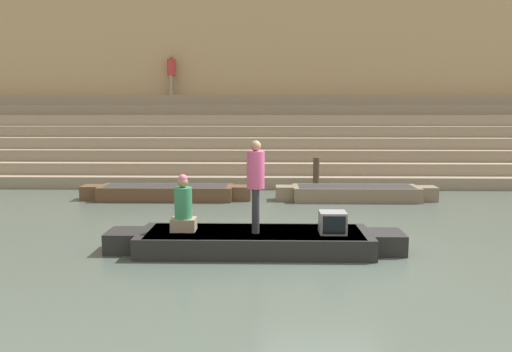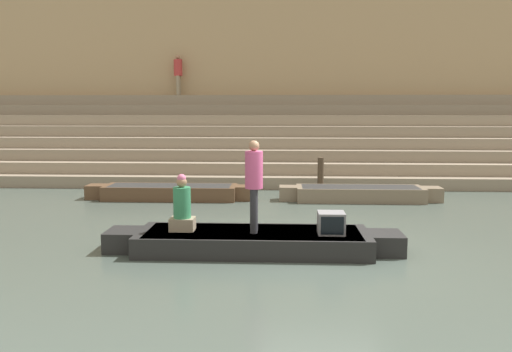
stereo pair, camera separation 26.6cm
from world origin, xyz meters
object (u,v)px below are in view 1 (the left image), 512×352
object	(u,v)px
moored_boat_shore	(356,193)
person_rowing	(183,208)
moored_boat_distant	(166,192)
mooring_post	(316,175)
rowboat_main	(255,241)
tv_set	(333,223)
person_on_steps	(171,72)
person_standing	(256,180)

from	to	relation	value
moored_boat_shore	person_rowing	bearing A→B (deg)	-133.85
moored_boat_distant	mooring_post	xyz separation A→B (m)	(4.57, 1.17, 0.36)
rowboat_main	person_rowing	distance (m)	1.49
moored_boat_distant	mooring_post	distance (m)	4.73
person_rowing	tv_set	bearing A→B (deg)	5.36
rowboat_main	moored_boat_distant	xyz separation A→B (m)	(-2.76, 5.35, 0.01)
person_rowing	moored_boat_distant	xyz separation A→B (m)	(-1.40, 5.32, -0.61)
tv_set	person_on_steps	bearing A→B (deg)	112.30
person_rowing	tv_set	xyz separation A→B (m)	(2.82, -0.13, -0.24)
moored_boat_shore	rowboat_main	bearing A→B (deg)	-123.60
mooring_post	moored_boat_shore	bearing A→B (deg)	-48.01
mooring_post	person_on_steps	distance (m)	8.28
person_standing	person_rowing	xyz separation A→B (m)	(-1.38, 0.06, -0.56)
person_standing	person_on_steps	world-z (taller)	person_on_steps
person_standing	tv_set	bearing A→B (deg)	7.24
rowboat_main	moored_boat_distant	size ratio (longest dim) A/B	1.12
tv_set	mooring_post	bearing A→B (deg)	85.43
person_on_steps	person_rowing	bearing A→B (deg)	149.00
moored_boat_distant	person_rowing	bearing A→B (deg)	-76.45
rowboat_main	person_standing	distance (m)	1.19
rowboat_main	mooring_post	bearing A→B (deg)	77.12
person_standing	person_rowing	world-z (taller)	person_standing
person_rowing	mooring_post	world-z (taller)	person_rowing
person_on_steps	mooring_post	bearing A→B (deg)	-174.89
mooring_post	person_rowing	bearing A→B (deg)	-116.00
tv_set	moored_boat_shore	distance (m)	5.65
moored_boat_shore	person_standing	bearing A→B (deg)	-123.25
tv_set	moored_boat_distant	world-z (taller)	tv_set
person_standing	mooring_post	size ratio (longest dim) A/B	1.50
tv_set	moored_boat_shore	world-z (taller)	tv_set
person_rowing	person_on_steps	xyz separation A→B (m)	(-2.34, 11.53, 3.34)
tv_set	person_on_steps	size ratio (longest dim) A/B	0.30
moored_boat_shore	person_on_steps	size ratio (longest dim) A/B	2.87
moored_boat_distant	person_on_steps	world-z (taller)	person_on_steps
rowboat_main	moored_boat_shore	size ratio (longest dim) A/B	1.19
person_rowing	mooring_post	size ratio (longest dim) A/B	0.94
person_standing	moored_boat_distant	bearing A→B (deg)	127.28
rowboat_main	person_standing	bearing A→B (deg)	-60.69
person_standing	rowboat_main	bearing A→B (deg)	126.64
rowboat_main	moored_boat_distant	world-z (taller)	moored_boat_distant
person_rowing	moored_boat_distant	distance (m)	5.54
rowboat_main	moored_boat_distant	distance (m)	6.02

